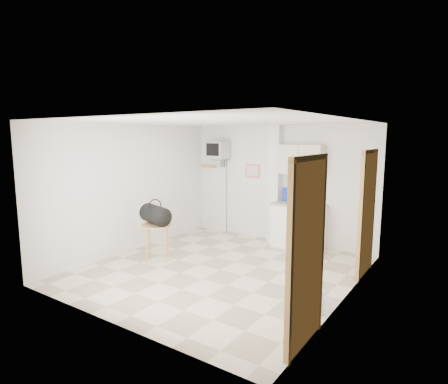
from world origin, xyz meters
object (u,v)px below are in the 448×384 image
Objects in this scene: crt_television at (218,151)px; round_table at (157,230)px; duffel_bag at (155,215)px; water_bottle at (320,302)px.

round_table is at bearing -85.69° from crt_television.
water_bottle is at bearing 11.60° from duffel_bag.
round_table is at bearing 5.50° from duffel_bag.
round_table is (0.17, -2.21, -1.37)m from crt_television.
duffel_bag is (-0.04, 0.01, 0.28)m from round_table.
crt_television is at bearing 142.54° from water_bottle.
crt_television is 3.03× the size of duffel_bag.
duffel_bag is (0.13, -2.20, -1.09)m from crt_television.
crt_television is 5.75× the size of water_bottle.
round_table is 0.94× the size of duffel_bag.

